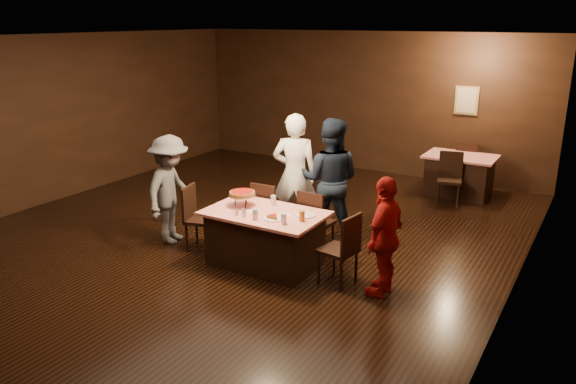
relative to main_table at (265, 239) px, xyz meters
The scene contains 23 objects.
room 2.03m from the main_table, 155.26° to the left, with size 10.00×10.04×3.02m.
main_table is the anchor object (origin of this frame).
back_table 4.82m from the main_table, 72.52° to the left, with size 1.30×0.90×0.77m, color red.
chair_far_left 0.85m from the main_table, 118.07° to the left, with size 0.42×0.42×0.95m, color black.
chair_far_right 0.85m from the main_table, 61.93° to the left, with size 0.42×0.42×0.95m, color black.
chair_end_left 1.10m from the main_table, behind, with size 0.42×0.42×0.95m, color black.
chair_end_right 1.10m from the main_table, ahead, with size 0.42×0.42×0.95m, color black.
chair_back_near 4.16m from the main_table, 69.62° to the left, with size 0.42×0.42×0.95m, color black.
chair_back_far 5.39m from the main_table, 74.44° to the left, with size 0.42×0.42×0.95m, color black.
diner_white_jacket 1.41m from the main_table, 101.57° to the left, with size 0.70×0.46×1.91m, color white.
diner_navy_hoodie 1.46m from the main_table, 76.14° to the left, with size 0.91×0.71×1.88m, color black.
diner_grey_knit 1.73m from the main_table, behind, with size 1.06×0.61×1.64m, color #5D5B61.
diner_red_shirt 1.74m from the main_table, ahead, with size 0.88×0.37×1.50m, color #AC1414.
pizza_stand 0.70m from the main_table, behind, with size 0.38×0.38×0.22m.
plate_with_slice 0.51m from the main_table, 35.75° to the right, with size 0.25×0.25×0.06m.
plate_empty 0.69m from the main_table, 15.26° to the left, with size 0.25×0.25×0.01m, color white.
glass_front_left 0.55m from the main_table, 80.54° to the right, with size 0.08×0.08×0.14m, color silver.
glass_front_right 0.69m from the main_table, 29.05° to the right, with size 0.08×0.08×0.14m, color silver.
glass_amber 0.75m from the main_table, ahead, with size 0.08×0.08×0.14m, color #BF7F26.
glass_back 0.55m from the main_table, 99.46° to the left, with size 0.08×0.08×0.14m, color silver.
condiments 0.55m from the main_table, 122.43° to the right, with size 0.17×0.10×0.09m.
napkin_center 0.49m from the main_table, ahead, with size 0.16×0.16×0.01m, color white.
napkin_left 0.42m from the main_table, 161.57° to the right, with size 0.16×0.16×0.01m, color white.
Camera 1 is at (4.82, -6.38, 3.27)m, focal length 35.00 mm.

